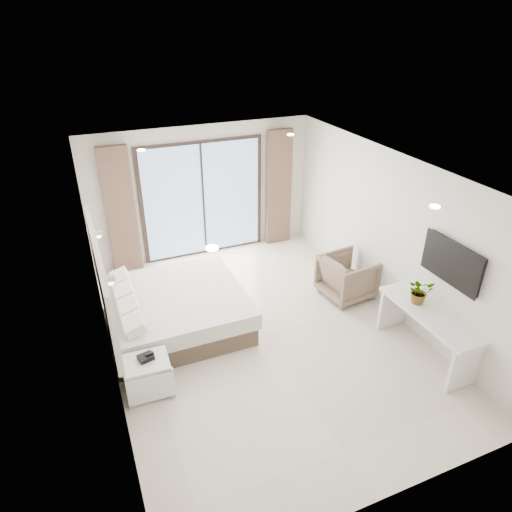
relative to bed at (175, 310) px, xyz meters
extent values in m
plane|color=beige|center=(1.23, -0.73, -0.32)|extent=(6.20, 6.20, 0.00)
cube|color=silver|center=(1.23, 2.37, 1.03)|extent=(4.60, 0.02, 2.70)
cube|color=silver|center=(1.23, -3.83, 1.03)|extent=(4.60, 0.02, 2.70)
cube|color=silver|center=(-1.07, -0.73, 1.03)|extent=(0.02, 6.20, 2.70)
cube|color=silver|center=(3.53, -0.73, 1.03)|extent=(0.02, 6.20, 2.70)
cube|color=white|center=(1.23, -0.73, 2.38)|extent=(4.60, 6.20, 0.02)
cube|color=silver|center=(-1.02, 0.00, 0.83)|extent=(0.08, 3.00, 1.20)
cube|color=black|center=(3.48, -2.12, 1.23)|extent=(0.06, 1.00, 0.58)
cube|color=black|center=(3.44, -2.12, 1.23)|extent=(0.02, 1.04, 0.62)
cube|color=black|center=(1.23, 2.34, 0.88)|extent=(2.56, 0.04, 2.42)
cube|color=#9AC1F6|center=(1.23, 2.31, 0.88)|extent=(2.40, 0.01, 2.30)
cube|color=brown|center=(-0.42, 2.23, 0.93)|extent=(0.55, 0.14, 2.50)
cube|color=brown|center=(2.88, 2.23, 0.93)|extent=(0.55, 0.14, 2.50)
cylinder|color=white|center=(-0.07, -2.53, 2.36)|extent=(0.12, 0.12, 0.02)
cylinder|color=white|center=(2.53, -2.53, 2.36)|extent=(0.12, 0.12, 0.02)
cylinder|color=white|center=(-0.07, 1.07, 2.36)|extent=(0.12, 0.12, 0.02)
cylinder|color=white|center=(2.53, 1.07, 2.36)|extent=(0.12, 0.12, 0.02)
cube|color=brown|center=(0.02, 0.00, -0.15)|extent=(2.08, 1.97, 0.33)
cube|color=silver|center=(0.02, 0.00, 0.15)|extent=(2.16, 2.06, 0.27)
cube|color=white|center=(-0.72, -0.68, 0.36)|extent=(0.28, 0.42, 0.14)
cube|color=white|center=(-0.72, -0.23, 0.36)|extent=(0.28, 0.42, 0.14)
cube|color=white|center=(-0.72, 0.23, 0.36)|extent=(0.28, 0.42, 0.14)
cube|color=white|center=(-0.72, 0.68, 0.36)|extent=(0.28, 0.42, 0.14)
cube|color=white|center=(-0.70, -1.31, 0.20)|extent=(0.62, 0.51, 0.05)
cube|color=white|center=(-0.70, -1.31, -0.28)|extent=(0.62, 0.51, 0.05)
cube|color=white|center=(-0.70, -1.53, -0.05)|extent=(0.60, 0.08, 0.49)
cube|color=white|center=(-0.70, -1.10, -0.05)|extent=(0.60, 0.08, 0.49)
cube|color=black|center=(-0.69, -1.28, 0.26)|extent=(0.23, 0.19, 0.07)
cube|color=white|center=(3.27, -2.12, 0.42)|extent=(0.53, 1.70, 0.06)
cube|color=white|center=(3.27, -2.88, 0.04)|extent=(0.51, 0.06, 0.71)
cube|color=white|center=(3.27, -1.35, 0.04)|extent=(0.51, 0.06, 0.71)
imported|color=#33662D|center=(3.27, -1.85, 0.61)|extent=(0.44, 0.47, 0.31)
imported|color=#826755|center=(3.08, -0.29, 0.11)|extent=(0.87, 0.91, 0.86)
camera|label=1|loc=(-1.13, -6.12, 4.29)|focal=32.00mm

